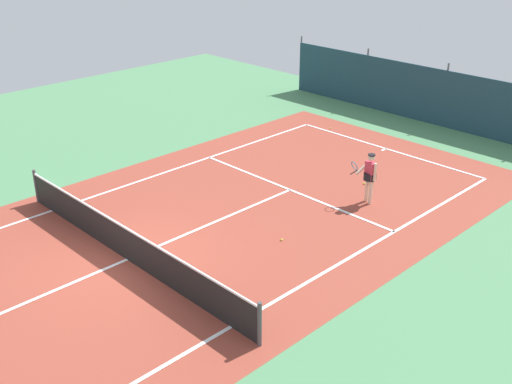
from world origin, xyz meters
TOP-DOWN VIEW (x-y plane):
  - ground_plane at (0.00, 0.00)m, footprint 36.00×36.00m
  - court_surface at (0.00, 0.00)m, footprint 11.02×26.60m
  - tennis_net at (0.00, 0.00)m, footprint 10.12×0.10m
  - back_fence at (-0.00, 16.38)m, footprint 16.30×0.98m
  - tennis_player at (2.37, 7.47)m, footprint 0.82×0.67m
  - tennis_ball_near_player at (-3.03, 12.19)m, footprint 0.07×0.07m
  - tennis_ball_midcourt at (1.45, 8.53)m, footprint 0.07×0.07m
  - tennis_ball_by_sideline at (2.18, 3.69)m, footprint 0.07×0.07m

SIDE VIEW (x-z plane):
  - ground_plane at x=0.00m, z-range 0.00..0.00m
  - court_surface at x=0.00m, z-range 0.00..0.01m
  - tennis_ball_near_player at x=-3.03m, z-range 0.00..0.07m
  - tennis_ball_midcourt at x=1.45m, z-range 0.00..0.07m
  - tennis_ball_by_sideline at x=2.18m, z-range 0.00..0.07m
  - tennis_net at x=0.00m, z-range -0.04..1.06m
  - back_fence at x=0.00m, z-range -0.68..2.02m
  - tennis_player at x=2.37m, z-range 0.14..1.78m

